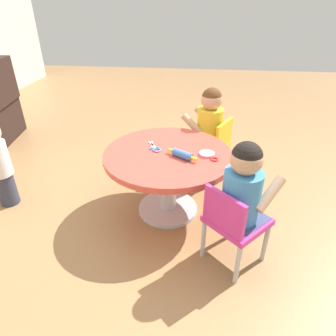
% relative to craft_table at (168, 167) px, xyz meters
% --- Properties ---
extents(ground_plane, '(10.00, 10.00, 0.00)m').
position_rel_craft_table_xyz_m(ground_plane, '(0.00, 0.00, -0.37)').
color(ground_plane, '#9E7247').
extents(craft_table, '(0.88, 0.88, 0.49)m').
position_rel_craft_table_xyz_m(craft_table, '(0.00, 0.00, 0.00)').
color(craft_table, silver).
rests_on(craft_table, ground).
extents(child_chair_left, '(0.42, 0.42, 0.54)m').
position_rel_craft_table_xyz_m(child_chair_left, '(-0.45, -0.43, -0.07)').
color(child_chair_left, '#B7B7BC').
rests_on(child_chair_left, ground).
extents(seated_child_left, '(0.44, 0.43, 0.51)m').
position_rel_craft_table_xyz_m(seated_child_left, '(-0.42, -0.45, 0.16)').
color(seated_child_left, '#3F4772').
rests_on(seated_child_left, ground).
extents(child_chair_right, '(0.40, 0.40, 0.54)m').
position_rel_craft_table_xyz_m(child_chair_right, '(0.53, -0.32, -0.07)').
color(child_chair_right, '#B7B7BC').
rests_on(child_chair_right, ground).
extents(seated_child_right, '(0.40, 0.43, 0.51)m').
position_rel_craft_table_xyz_m(seated_child_right, '(0.55, -0.28, 0.16)').
color(seated_child_right, '#3F4772').
rests_on(seated_child_right, ground).
extents(rolling_pin, '(0.14, 0.21, 0.05)m').
position_rel_craft_table_xyz_m(rolling_pin, '(-0.07, -0.10, 0.14)').
color(rolling_pin, '#3F72CC').
rests_on(rolling_pin, craft_table).
extents(craft_scissors, '(0.14, 0.10, 0.01)m').
position_rel_craft_table_xyz_m(craft_scissors, '(0.07, 0.11, 0.12)').
color(craft_scissors, silver).
rests_on(craft_scissors, craft_table).
extents(playdough_blob_0, '(0.11, 0.11, 0.02)m').
position_rel_craft_table_xyz_m(playdough_blob_0, '(-0.01, -0.26, 0.13)').
color(playdough_blob_0, pink).
rests_on(playdough_blob_0, craft_table).
extents(cookie_cutter_0, '(0.05, 0.05, 0.01)m').
position_rel_craft_table_xyz_m(cookie_cutter_0, '(-0.07, -0.31, 0.12)').
color(cookie_cutter_0, red).
rests_on(cookie_cutter_0, craft_table).
extents(cookie_cutter_1, '(0.06, 0.06, 0.01)m').
position_rel_craft_table_xyz_m(cookie_cutter_1, '(0.02, 0.08, 0.12)').
color(cookie_cutter_1, '#3F99D8').
rests_on(cookie_cutter_1, craft_table).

